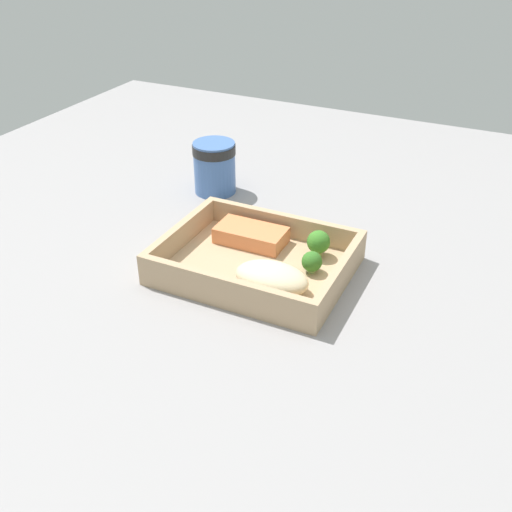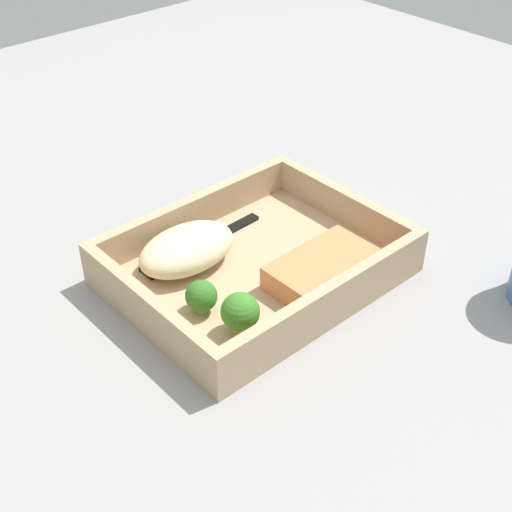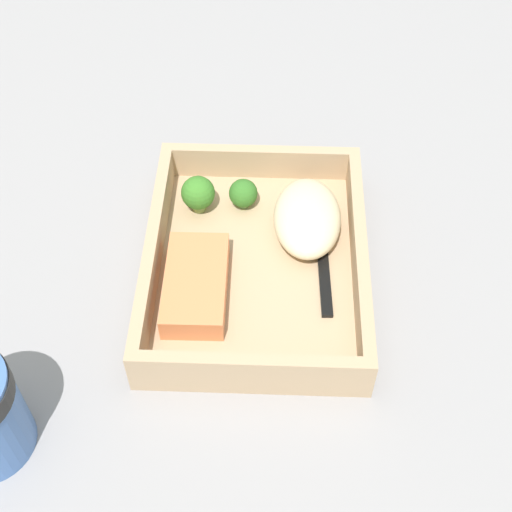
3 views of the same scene
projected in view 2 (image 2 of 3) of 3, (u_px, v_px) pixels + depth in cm
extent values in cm
cube|color=gray|center=(256.00, 284.00, 74.87)|extent=(160.00, 160.00, 2.00)
cube|color=tan|center=(256.00, 272.00, 73.92)|extent=(27.83, 21.68, 1.20)
cube|color=tan|center=(194.00, 212.00, 78.59)|extent=(27.83, 1.20, 3.80)
cube|color=tan|center=(329.00, 301.00, 66.28)|extent=(27.83, 1.20, 3.80)
cube|color=tan|center=(345.00, 206.00, 79.56)|extent=(1.20, 19.28, 3.80)
cube|color=tan|center=(148.00, 310.00, 65.31)|extent=(1.20, 19.28, 3.80)
cube|color=#E4804D|center=(321.00, 268.00, 71.30)|extent=(11.24, 6.04, 2.61)
ellipsoid|color=beige|center=(187.00, 249.00, 72.84)|extent=(10.88, 7.00, 3.94)
cylinder|color=#7E9A4F|center=(241.00, 326.00, 65.19)|extent=(1.37, 1.37, 1.53)
sphere|color=#3B7C27|center=(240.00, 312.00, 64.15)|extent=(3.61, 3.61, 3.61)
cylinder|color=#739959|center=(202.00, 307.00, 67.78)|extent=(1.18, 1.18, 1.00)
sphere|color=#346E24|center=(201.00, 296.00, 66.98)|extent=(3.09, 3.09, 3.09)
cube|color=black|center=(216.00, 237.00, 77.64)|extent=(12.43, 1.55, 0.44)
cube|color=black|center=(158.00, 267.00, 73.24)|extent=(3.48, 2.32, 0.44)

